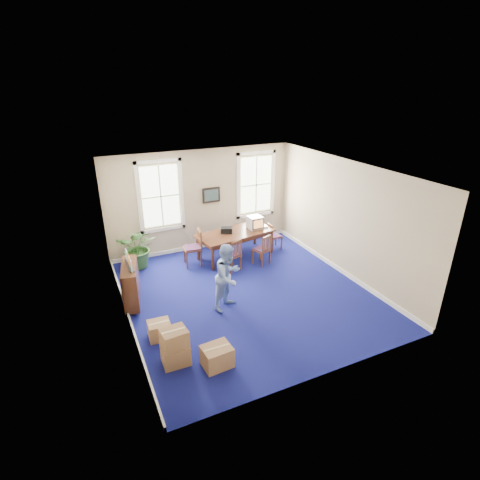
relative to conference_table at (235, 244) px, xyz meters
name	(u,v)px	position (x,y,z in m)	size (l,w,h in m)	color
floor	(246,293)	(-0.66, -2.16, -0.40)	(6.50, 6.50, 0.00)	navy
ceiling	(247,171)	(-0.66, -2.16, 2.80)	(6.50, 6.50, 0.00)	white
wall_back	(202,200)	(-0.66, 1.09, 1.20)	(6.50, 6.50, 0.00)	tan
wall_front	(329,303)	(-0.66, -5.41, 1.20)	(6.50, 6.50, 0.00)	tan
wall_left	(120,259)	(-3.66, -2.16, 1.20)	(6.50, 6.50, 0.00)	tan
wall_right	(345,219)	(2.34, -2.16, 1.20)	(6.50, 6.50, 0.00)	tan
baseboard_back	(204,245)	(-0.66, 1.06, -0.34)	(6.00, 0.04, 0.12)	white
baseboard_left	(129,319)	(-3.63, -2.16, -0.34)	(0.04, 6.50, 0.12)	white
baseboard_right	(338,269)	(2.31, -2.16, -0.34)	(0.04, 6.50, 0.12)	white
window_left	(161,196)	(-1.96, 1.07, 1.50)	(1.40, 0.12, 2.20)	white
window_right	(256,185)	(1.24, 1.07, 1.50)	(1.40, 0.12, 2.20)	white
wall_picture	(211,195)	(-0.36, 1.04, 1.35)	(0.58, 0.06, 0.48)	black
conference_table	(235,244)	(0.00, 0.00, 0.00)	(2.36, 1.07, 0.80)	#4B2717
crt_tv	(255,222)	(0.70, 0.05, 0.60)	(0.43, 0.47, 0.39)	#B7B7BC
game_console	(265,226)	(1.02, 0.00, 0.43)	(0.15, 0.19, 0.05)	white
equipment_bag	(227,230)	(-0.27, 0.05, 0.49)	(0.35, 0.23, 0.17)	black
chair_near_left	(232,254)	(-0.48, -0.80, 0.09)	(0.44, 0.44, 0.98)	brown
chair_near_right	(261,249)	(0.48, -0.80, 0.07)	(0.42, 0.42, 0.95)	brown
chair_end_left	(192,248)	(-1.40, 0.00, 0.14)	(0.49, 0.49, 1.09)	brown
chair_end_right	(275,236)	(1.40, 0.00, 0.03)	(0.39, 0.39, 0.87)	brown
man	(228,277)	(-1.32, -2.53, 0.42)	(0.80, 0.62, 1.65)	#7A9AD8
credenza	(131,286)	(-3.41, -1.40, 0.08)	(0.35, 1.23, 0.97)	#4B2717
brochure_rack	(129,262)	(-3.40, -1.40, 0.72)	(0.13, 0.72, 0.32)	#99999E
potted_plant	(138,248)	(-2.87, 0.50, 0.22)	(1.12, 0.98, 1.25)	#254A1D
cardboard_boxes	(183,340)	(-2.84, -3.83, 0.00)	(1.41, 1.41, 0.80)	#A0764F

